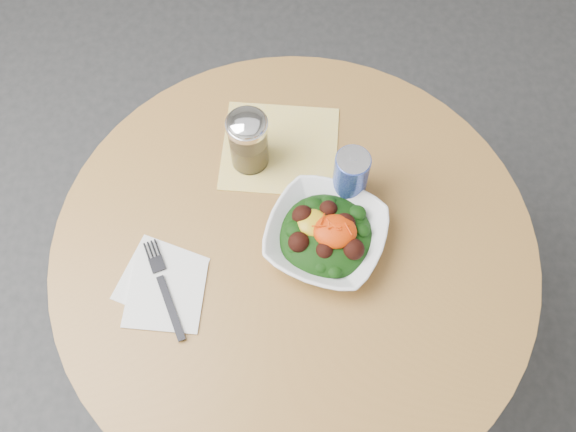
{
  "coord_description": "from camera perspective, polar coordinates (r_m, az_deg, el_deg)",
  "views": [
    {
      "loc": [
        -0.02,
        -0.47,
        1.83
      ],
      "look_at": [
        -0.01,
        0.03,
        0.81
      ],
      "focal_mm": 40.0,
      "sensor_mm": 36.0,
      "label": 1
    }
  ],
  "objects": [
    {
      "name": "fork",
      "position": [
        1.17,
        -10.98,
        -6.11
      ],
      "size": [
        0.09,
        0.19,
        0.0
      ],
      "color": "black",
      "rests_on": "table"
    },
    {
      "name": "ground",
      "position": [
        1.89,
        0.36,
        -11.94
      ],
      "size": [
        6.0,
        6.0,
        0.0
      ],
      "primitive_type": "plane",
      "color": "#313234",
      "rests_on": "ground"
    },
    {
      "name": "salad_bowl",
      "position": [
        1.16,
        3.39,
        -1.71
      ],
      "size": [
        0.28,
        0.28,
        0.08
      ],
      "color": "white",
      "rests_on": "table"
    },
    {
      "name": "cloth_napkin",
      "position": [
        1.28,
        -0.72,
        6.05
      ],
      "size": [
        0.24,
        0.23,
        0.0
      ],
      "primitive_type": "cube",
      "rotation": [
        0.0,
        0.0,
        -0.09
      ],
      "color": "yellow",
      "rests_on": "table"
    },
    {
      "name": "spice_shaker",
      "position": [
        1.21,
        -3.54,
        6.69
      ],
      "size": [
        0.08,
        0.08,
        0.14
      ],
      "color": "silver",
      "rests_on": "table"
    },
    {
      "name": "table",
      "position": [
        1.37,
        0.5,
        -6.13
      ],
      "size": [
        0.9,
        0.9,
        0.75
      ],
      "color": "black",
      "rests_on": "ground"
    },
    {
      "name": "beverage_can",
      "position": [
        1.19,
        5.58,
        3.51
      ],
      "size": [
        0.06,
        0.06,
        0.12
      ],
      "color": "navy",
      "rests_on": "table"
    },
    {
      "name": "paper_napkins",
      "position": [
        1.17,
        -11.04,
        -6.15
      ],
      "size": [
        0.18,
        0.19,
        0.0
      ],
      "color": "white",
      "rests_on": "table"
    }
  ]
}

